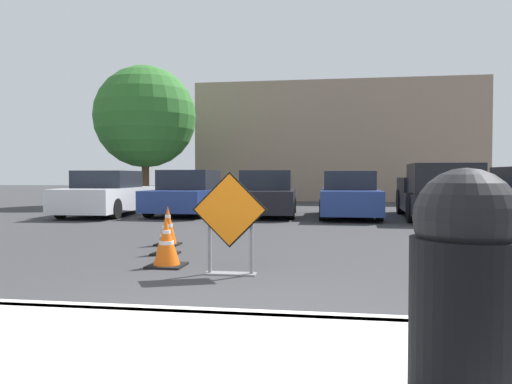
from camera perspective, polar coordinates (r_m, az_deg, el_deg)
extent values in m
plane|color=#333335|center=(14.22, 4.79, -3.34)|extent=(96.00, 96.00, 0.00)
cube|color=beige|center=(3.43, -8.34, -19.10)|extent=(23.71, 2.13, 0.14)
cube|color=beige|center=(4.41, -4.17, -14.28)|extent=(23.71, 0.20, 0.14)
cube|color=black|center=(6.47, -3.03, -2.03)|extent=(0.98, 0.03, 0.98)
cube|color=orange|center=(6.45, -3.06, -2.04)|extent=(0.93, 0.03, 0.93)
cube|color=slate|center=(6.62, -2.94, -9.30)|extent=(0.68, 0.20, 0.02)
cube|color=slate|center=(6.62, -5.32, -5.67)|extent=(0.04, 0.04, 0.85)
cube|color=slate|center=(6.51, -0.53, -5.79)|extent=(0.04, 0.04, 0.85)
cube|color=black|center=(7.29, -10.18, -8.26)|extent=(0.51, 0.51, 0.03)
cone|color=#EA590F|center=(7.24, -10.19, -5.63)|extent=(0.38, 0.38, 0.64)
cylinder|color=white|center=(7.23, -10.20, -4.52)|extent=(0.12, 0.12, 0.06)
cylinder|color=white|center=(7.24, -10.19, -5.73)|extent=(0.21, 0.21, 0.06)
cube|color=black|center=(8.39, -10.30, -6.92)|extent=(0.42, 0.42, 0.03)
cone|color=#EA590F|center=(8.35, -10.31, -4.86)|extent=(0.31, 0.31, 0.58)
cylinder|color=white|center=(8.34, -10.32, -3.99)|extent=(0.10, 0.10, 0.05)
cylinder|color=white|center=(8.35, -10.31, -4.94)|extent=(0.17, 0.17, 0.05)
cube|color=black|center=(9.49, -10.03, -5.90)|extent=(0.43, 0.43, 0.03)
cone|color=#EA590F|center=(9.45, -10.05, -3.70)|extent=(0.32, 0.32, 0.70)
cylinder|color=white|center=(9.44, -10.05, -2.77)|extent=(0.10, 0.10, 0.06)
cylinder|color=white|center=(9.45, -10.04, -3.79)|extent=(0.18, 0.18, 0.06)
cube|color=silver|center=(17.00, -16.71, -0.75)|extent=(2.02, 4.52, 0.73)
cube|color=#1E232D|center=(17.09, -16.58, 1.41)|extent=(1.71, 2.11, 0.55)
cylinder|color=black|center=(15.41, -15.80, -1.85)|extent=(0.22, 0.62, 0.62)
cylinder|color=black|center=(16.14, -21.44, -1.75)|extent=(0.22, 0.62, 0.62)
cylinder|color=black|center=(17.99, -12.45, -1.30)|extent=(0.22, 0.62, 0.62)
cylinder|color=black|center=(18.62, -17.45, -1.23)|extent=(0.22, 0.62, 0.62)
cube|color=navy|center=(16.61, -7.72, -0.83)|extent=(2.00, 4.21, 0.65)
cube|color=#1E232D|center=(16.69, -7.61, 1.40)|extent=(1.71, 1.96, 0.64)
cylinder|color=black|center=(15.13, -6.12, -1.74)|extent=(0.22, 0.69, 0.68)
cylinder|color=black|center=(15.71, -12.17, -1.64)|extent=(0.22, 0.69, 0.68)
cylinder|color=black|center=(17.62, -3.74, -1.22)|extent=(0.22, 0.69, 0.68)
cylinder|color=black|center=(18.12, -9.05, -1.15)|extent=(0.22, 0.69, 0.68)
cube|color=black|center=(16.09, 1.23, -0.93)|extent=(2.02, 4.32, 0.68)
cube|color=#1E232D|center=(16.17, 1.26, 1.38)|extent=(1.68, 2.03, 0.62)
cylinder|color=black|center=(14.75, 4.05, -1.97)|extent=(0.23, 0.62, 0.61)
cylinder|color=black|center=(14.88, -2.32, -1.93)|extent=(0.23, 0.62, 0.61)
cylinder|color=black|center=(17.37, 4.27, -1.39)|extent=(0.23, 0.62, 0.61)
cylinder|color=black|center=(17.48, -1.16, -1.36)|extent=(0.23, 0.62, 0.61)
cube|color=navy|center=(15.70, 10.56, -0.98)|extent=(1.77, 4.20, 0.70)
cube|color=#1E232D|center=(15.78, 10.56, 1.33)|extent=(1.54, 1.94, 0.56)
cylinder|color=black|center=(14.48, 13.93, -2.08)|extent=(0.21, 0.62, 0.62)
cylinder|color=black|center=(14.40, 7.64, -2.06)|extent=(0.21, 0.62, 0.62)
cylinder|color=black|center=(17.05, 13.03, -1.48)|extent=(0.21, 0.62, 0.62)
cylinder|color=black|center=(16.99, 7.69, -1.46)|extent=(0.21, 0.62, 0.62)
cube|color=black|center=(16.03, 19.90, -1.06)|extent=(2.14, 5.29, 0.55)
cube|color=black|center=(14.85, 20.63, 1.41)|extent=(1.86, 2.16, 0.85)
cube|color=black|center=(18.23, 18.82, 0.87)|extent=(1.83, 0.17, 0.45)
cube|color=black|center=(17.20, 22.39, 0.78)|extent=(0.20, 2.50, 0.45)
cube|color=black|center=(16.93, 16.30, 0.83)|extent=(0.20, 2.50, 0.45)
cylinder|color=black|center=(14.67, 24.27, -1.72)|extent=(0.27, 0.84, 0.83)
cylinder|color=black|center=(14.37, 17.36, -1.71)|extent=(0.27, 0.84, 0.83)
cylinder|color=black|center=(17.73, 21.94, -1.09)|extent=(0.27, 0.84, 0.83)
cylinder|color=black|center=(17.47, 16.22, -1.07)|extent=(0.27, 0.84, 0.83)
cylinder|color=black|center=(17.59, 24.72, -1.33)|extent=(0.23, 0.73, 0.72)
cylinder|color=black|center=(2.86, 22.72, -13.22)|extent=(0.56, 0.56, 0.84)
sphere|color=black|center=(2.77, 22.86, -2.88)|extent=(0.53, 0.53, 0.53)
cylinder|color=gray|center=(10.59, 23.28, -3.03)|extent=(0.11, 0.11, 0.83)
sphere|color=gray|center=(10.56, 23.31, -0.77)|extent=(0.12, 0.12, 0.12)
cube|color=gray|center=(27.50, 9.20, 5.48)|extent=(14.45, 5.00, 6.05)
cylinder|color=#513823|center=(22.42, -12.52, 1.36)|extent=(0.32, 0.32, 2.20)
sphere|color=#2D6B28|center=(22.57, -12.57, 8.38)|extent=(4.42, 4.42, 4.42)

